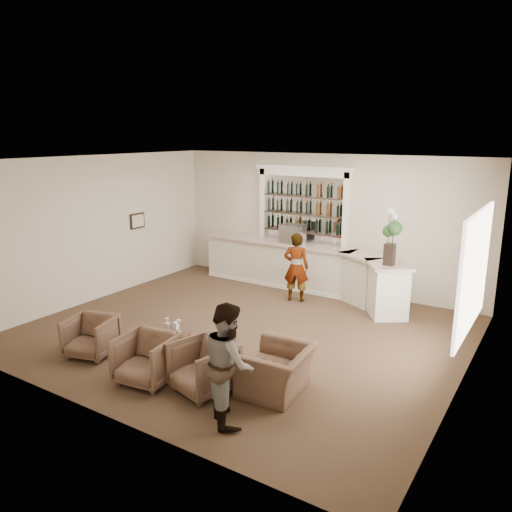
{
  "coord_description": "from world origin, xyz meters",
  "views": [
    {
      "loc": [
        5.1,
        -7.55,
        3.76
      ],
      "look_at": [
        -0.28,
        0.9,
        1.3
      ],
      "focal_mm": 35.0,
      "sensor_mm": 36.0,
      "label": 1
    }
  ],
  "objects_px": {
    "bar_counter": "(306,268)",
    "sommelier": "(296,267)",
    "espresso_machine": "(292,234)",
    "armchair_far": "(276,370)",
    "armchair_left": "(91,336)",
    "cocktail_table": "(172,346)",
    "armchair_center": "(147,359)",
    "guest": "(228,363)",
    "armchair_right": "(203,367)",
    "flower_vase": "(391,233)"
  },
  "relations": [
    {
      "from": "armchair_center",
      "to": "espresso_machine",
      "type": "bearing_deg",
      "value": 86.64
    },
    {
      "from": "cocktail_table",
      "to": "armchair_far",
      "type": "xyz_separation_m",
      "value": [
        2.06,
        -0.0,
        0.1
      ]
    },
    {
      "from": "guest",
      "to": "sommelier",
      "type": "bearing_deg",
      "value": -28.84
    },
    {
      "from": "armchair_left",
      "to": "sommelier",
      "type": "bearing_deg",
      "value": 53.73
    },
    {
      "from": "armchair_left",
      "to": "espresso_machine",
      "type": "relative_size",
      "value": 1.44
    },
    {
      "from": "armchair_far",
      "to": "armchair_left",
      "type": "bearing_deg",
      "value": -84.56
    },
    {
      "from": "armchair_far",
      "to": "sommelier",
      "type": "bearing_deg",
      "value": -161.04
    },
    {
      "from": "armchair_center",
      "to": "armchair_far",
      "type": "relative_size",
      "value": 0.79
    },
    {
      "from": "cocktail_table",
      "to": "armchair_left",
      "type": "xyz_separation_m",
      "value": [
        -1.29,
        -0.63,
        0.1
      ]
    },
    {
      "from": "armchair_center",
      "to": "cocktail_table",
      "type": "bearing_deg",
      "value": 96.62
    },
    {
      "from": "sommelier",
      "to": "armchair_right",
      "type": "relative_size",
      "value": 1.87
    },
    {
      "from": "sommelier",
      "to": "guest",
      "type": "bearing_deg",
      "value": 91.18
    },
    {
      "from": "armchair_left",
      "to": "armchair_right",
      "type": "xyz_separation_m",
      "value": [
        2.41,
        0.07,
        0.04
      ]
    },
    {
      "from": "sommelier",
      "to": "armchair_center",
      "type": "height_order",
      "value": "sommelier"
    },
    {
      "from": "armchair_center",
      "to": "espresso_machine",
      "type": "distance_m",
      "value": 5.59
    },
    {
      "from": "armchair_center",
      "to": "armchair_far",
      "type": "height_order",
      "value": "armchair_center"
    },
    {
      "from": "armchair_right",
      "to": "armchair_left",
      "type": "bearing_deg",
      "value": -162.98
    },
    {
      "from": "sommelier",
      "to": "flower_vase",
      "type": "height_order",
      "value": "flower_vase"
    },
    {
      "from": "sommelier",
      "to": "armchair_left",
      "type": "distance_m",
      "value": 4.81
    },
    {
      "from": "armchair_center",
      "to": "sommelier",
      "type": "bearing_deg",
      "value": 80.75
    },
    {
      "from": "armchair_right",
      "to": "espresso_machine",
      "type": "relative_size",
      "value": 1.59
    },
    {
      "from": "guest",
      "to": "flower_vase",
      "type": "distance_m",
      "value": 5.04
    },
    {
      "from": "armchair_center",
      "to": "armchair_right",
      "type": "xyz_separation_m",
      "value": [
        0.92,
        0.24,
        0.0
      ]
    },
    {
      "from": "guest",
      "to": "armchair_center",
      "type": "bearing_deg",
      "value": 37.11
    },
    {
      "from": "sommelier",
      "to": "armchair_far",
      "type": "height_order",
      "value": "sommelier"
    },
    {
      "from": "cocktail_table",
      "to": "armchair_far",
      "type": "relative_size",
      "value": 0.61
    },
    {
      "from": "cocktail_table",
      "to": "espresso_machine",
      "type": "distance_m",
      "value": 4.82
    },
    {
      "from": "bar_counter",
      "to": "armchair_right",
      "type": "bearing_deg",
      "value": -79.7
    },
    {
      "from": "armchair_left",
      "to": "guest",
      "type": "bearing_deg",
      "value": -22.84
    },
    {
      "from": "armchair_left",
      "to": "espresso_machine",
      "type": "xyz_separation_m",
      "value": [
        1.07,
        5.32,
        1.02
      ]
    },
    {
      "from": "armchair_left",
      "to": "flower_vase",
      "type": "xyz_separation_m",
      "value": [
        3.72,
        4.57,
        1.45
      ]
    },
    {
      "from": "guest",
      "to": "armchair_far",
      "type": "height_order",
      "value": "guest"
    },
    {
      "from": "bar_counter",
      "to": "sommelier",
      "type": "height_order",
      "value": "sommelier"
    },
    {
      "from": "bar_counter",
      "to": "espresso_machine",
      "type": "height_order",
      "value": "espresso_machine"
    },
    {
      "from": "armchair_left",
      "to": "cocktail_table",
      "type": "bearing_deg",
      "value": 9.52
    },
    {
      "from": "guest",
      "to": "armchair_center",
      "type": "xyz_separation_m",
      "value": [
        -1.68,
        0.18,
        -0.44
      ]
    },
    {
      "from": "espresso_machine",
      "to": "armchair_far",
      "type": "bearing_deg",
      "value": -62.6
    },
    {
      "from": "cocktail_table",
      "to": "armchair_center",
      "type": "distance_m",
      "value": 0.84
    },
    {
      "from": "sommelier",
      "to": "armchair_center",
      "type": "relative_size",
      "value": 1.89
    },
    {
      "from": "guest",
      "to": "armchair_left",
      "type": "relative_size",
      "value": 2.15
    },
    {
      "from": "armchair_far",
      "to": "espresso_machine",
      "type": "relative_size",
      "value": 2.01
    },
    {
      "from": "bar_counter",
      "to": "armchair_left",
      "type": "distance_m",
      "value": 5.5
    },
    {
      "from": "cocktail_table",
      "to": "armchair_right",
      "type": "distance_m",
      "value": 1.26
    },
    {
      "from": "cocktail_table",
      "to": "armchair_left",
      "type": "bearing_deg",
      "value": -153.89
    },
    {
      "from": "cocktail_table",
      "to": "espresso_machine",
      "type": "height_order",
      "value": "espresso_machine"
    },
    {
      "from": "sommelier",
      "to": "espresso_machine",
      "type": "height_order",
      "value": "espresso_machine"
    },
    {
      "from": "armchair_left",
      "to": "flower_vase",
      "type": "height_order",
      "value": "flower_vase"
    },
    {
      "from": "sommelier",
      "to": "cocktail_table",
      "type": "bearing_deg",
      "value": 68.53
    },
    {
      "from": "armchair_left",
      "to": "espresso_machine",
      "type": "height_order",
      "value": "espresso_machine"
    },
    {
      "from": "armchair_far",
      "to": "cocktail_table",
      "type": "bearing_deg",
      "value": -95.29
    }
  ]
}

